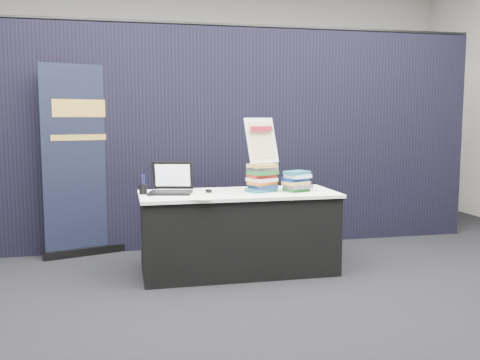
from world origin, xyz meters
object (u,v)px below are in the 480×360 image
Objects in this scene: info_sign at (261,141)px; pullup_banner at (82,172)px; book_stack_tall at (262,178)px; stacking_chair at (268,214)px; display_table at (238,232)px; laptop at (170,186)px; book_stack_short at (297,181)px.

info_sign is 1.94m from pullup_banner.
pullup_banner is at bearing 149.99° from book_stack_tall.
info_sign is at bearing -92.62° from stacking_chair.
display_table is 0.91× the size of pullup_banner.
display_table is at bearing 7.63° from laptop.
laptop is 0.98× the size of info_sign.
laptop reaches higher than book_stack_short.
stacking_chair is at bearing 110.41° from book_stack_short.
info_sign is 0.85m from stacking_chair.
pullup_banner is at bearing -175.64° from stacking_chair.
laptop is 0.94m from info_sign.
info_sign is (0.22, 0.02, 0.84)m from display_table.
book_stack_tall is at bearing 8.33° from laptop.
book_stack_short is 0.14× the size of pullup_banner.
book_stack_short is at bearing 7.63° from laptop.
stacking_chair is at bearing 43.43° from info_sign.
info_sign is at bearing -47.10° from pullup_banner.
info_sign reaches higher than display_table.
stacking_chair reaches higher than display_table.
book_stack_short is 0.62× the size of info_sign.
laptop reaches higher than book_stack_tall.
display_table is 4.15× the size of info_sign.
book_stack_tall is 0.32m from book_stack_short.
laptop is at bearing 154.52° from info_sign.
display_table is 6.17× the size of book_stack_tall.
laptop is 0.51× the size of stacking_chair.
display_table is at bearing 176.35° from book_stack_tall.
book_stack_tall reaches higher than stacking_chair.
pullup_banner is at bearing 128.83° from info_sign.
book_stack_short reaches higher than display_table.
stacking_chair is at bearing 67.14° from book_stack_tall.
info_sign is at bearing 4.24° from display_table.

